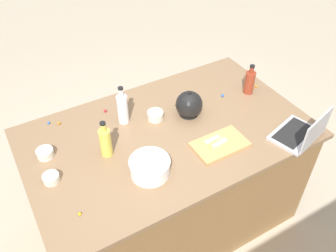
{
  "coord_description": "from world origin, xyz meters",
  "views": [
    {
      "loc": [
        0.84,
        1.45,
        2.42
      ],
      "look_at": [
        0.0,
        0.0,
        0.95
      ],
      "focal_mm": 38.1,
      "sensor_mm": 36.0,
      "label": 1
    }
  ],
  "objects_px": {
    "bottle_oil": "(106,142)",
    "ramekin_small": "(45,153)",
    "bottle_soy": "(250,82)",
    "mixing_bowl_large": "(150,167)",
    "butter_stick_left": "(212,141)",
    "laptop": "(302,133)",
    "ramekin_medium": "(51,178)",
    "ramekin_wide": "(155,115)",
    "bottle_vinegar": "(123,108)",
    "cutting_board": "(220,144)",
    "butter_stick_right": "(220,145)",
    "kettle": "(189,105)"
  },
  "relations": [
    {
      "from": "bottle_vinegar",
      "to": "butter_stick_right",
      "type": "relative_size",
      "value": 2.45
    },
    {
      "from": "ramekin_small",
      "to": "bottle_oil",
      "type": "bearing_deg",
      "value": 153.24
    },
    {
      "from": "bottle_soy",
      "to": "mixing_bowl_large",
      "type": "bearing_deg",
      "value": 18.6
    },
    {
      "from": "bottle_vinegar",
      "to": "cutting_board",
      "type": "height_order",
      "value": "bottle_vinegar"
    },
    {
      "from": "mixing_bowl_large",
      "to": "ramekin_small",
      "type": "relative_size",
      "value": 2.33
    },
    {
      "from": "bottle_vinegar",
      "to": "ramekin_wide",
      "type": "bearing_deg",
      "value": 157.77
    },
    {
      "from": "laptop",
      "to": "butter_stick_left",
      "type": "xyz_separation_m",
      "value": [
        0.51,
        -0.22,
        -0.01
      ]
    },
    {
      "from": "butter_stick_left",
      "to": "butter_stick_right",
      "type": "xyz_separation_m",
      "value": [
        -0.02,
        0.05,
        0.0
      ]
    },
    {
      "from": "butter_stick_left",
      "to": "laptop",
      "type": "bearing_deg",
      "value": 156.34
    },
    {
      "from": "ramekin_wide",
      "to": "butter_stick_left",
      "type": "bearing_deg",
      "value": 113.54
    },
    {
      "from": "bottle_oil",
      "to": "ramekin_small",
      "type": "distance_m",
      "value": 0.37
    },
    {
      "from": "bottle_oil",
      "to": "ramekin_medium",
      "type": "relative_size",
      "value": 2.66
    },
    {
      "from": "bottle_soy",
      "to": "butter_stick_left",
      "type": "bearing_deg",
      "value": 30.52
    },
    {
      "from": "bottle_vinegar",
      "to": "cutting_board",
      "type": "xyz_separation_m",
      "value": [
        -0.41,
        0.5,
        -0.1
      ]
    },
    {
      "from": "kettle",
      "to": "butter_stick_left",
      "type": "height_order",
      "value": "kettle"
    },
    {
      "from": "butter_stick_left",
      "to": "ramekin_wide",
      "type": "bearing_deg",
      "value": -66.46
    },
    {
      "from": "ramekin_wide",
      "to": "bottle_vinegar",
      "type": "bearing_deg",
      "value": -22.23
    },
    {
      "from": "cutting_board",
      "to": "ramekin_wide",
      "type": "relative_size",
      "value": 3.1
    },
    {
      "from": "bottle_vinegar",
      "to": "kettle",
      "type": "height_order",
      "value": "bottle_vinegar"
    },
    {
      "from": "laptop",
      "to": "butter_stick_right",
      "type": "xyz_separation_m",
      "value": [
        0.49,
        -0.18,
        -0.01
      ]
    },
    {
      "from": "cutting_board",
      "to": "ramekin_wide",
      "type": "distance_m",
      "value": 0.47
    },
    {
      "from": "kettle",
      "to": "ramekin_wide",
      "type": "xyz_separation_m",
      "value": [
        0.22,
        -0.07,
        -0.05
      ]
    },
    {
      "from": "butter_stick_left",
      "to": "butter_stick_right",
      "type": "distance_m",
      "value": 0.05
    },
    {
      "from": "butter_stick_left",
      "to": "ramekin_small",
      "type": "height_order",
      "value": "butter_stick_left"
    },
    {
      "from": "mixing_bowl_large",
      "to": "bottle_vinegar",
      "type": "relative_size",
      "value": 0.86
    },
    {
      "from": "bottle_vinegar",
      "to": "ramekin_small",
      "type": "height_order",
      "value": "bottle_vinegar"
    },
    {
      "from": "ramekin_wide",
      "to": "ramekin_small",
      "type": "bearing_deg",
      "value": -1.62
    },
    {
      "from": "bottle_soy",
      "to": "butter_stick_left",
      "type": "distance_m",
      "value": 0.64
    },
    {
      "from": "laptop",
      "to": "ramekin_medium",
      "type": "distance_m",
      "value": 1.5
    },
    {
      "from": "bottle_soy",
      "to": "cutting_board",
      "type": "bearing_deg",
      "value": 34.42
    },
    {
      "from": "mixing_bowl_large",
      "to": "ramekin_small",
      "type": "xyz_separation_m",
      "value": [
        0.47,
        -0.42,
        -0.03
      ]
    },
    {
      "from": "mixing_bowl_large",
      "to": "bottle_soy",
      "type": "relative_size",
      "value": 1.03
    },
    {
      "from": "bottle_oil",
      "to": "cutting_board",
      "type": "height_order",
      "value": "bottle_oil"
    },
    {
      "from": "laptop",
      "to": "butter_stick_right",
      "type": "height_order",
      "value": "laptop"
    },
    {
      "from": "laptop",
      "to": "butter_stick_left",
      "type": "bearing_deg",
      "value": -23.66
    },
    {
      "from": "bottle_vinegar",
      "to": "butter_stick_right",
      "type": "bearing_deg",
      "value": 126.72
    },
    {
      "from": "bottle_soy",
      "to": "ramekin_small",
      "type": "xyz_separation_m",
      "value": [
        1.45,
        -0.1,
        -0.07
      ]
    },
    {
      "from": "cutting_board",
      "to": "butter_stick_right",
      "type": "height_order",
      "value": "butter_stick_right"
    },
    {
      "from": "bottle_vinegar",
      "to": "ramekin_medium",
      "type": "xyz_separation_m",
      "value": [
        0.56,
        0.26,
        -0.09
      ]
    },
    {
      "from": "ramekin_wide",
      "to": "cutting_board",
      "type": "bearing_deg",
      "value": 117.31
    },
    {
      "from": "butter_stick_right",
      "to": "cutting_board",
      "type": "bearing_deg",
      "value": -132.49
    },
    {
      "from": "ramekin_medium",
      "to": "kettle",
      "type": "bearing_deg",
      "value": -173.25
    },
    {
      "from": "ramekin_small",
      "to": "cutting_board",
      "type": "bearing_deg",
      "value": 154.91
    },
    {
      "from": "bottle_vinegar",
      "to": "ramekin_medium",
      "type": "bearing_deg",
      "value": 25.29
    },
    {
      "from": "cutting_board",
      "to": "kettle",
      "type": "bearing_deg",
      "value": -89.7
    },
    {
      "from": "bottle_vinegar",
      "to": "cutting_board",
      "type": "distance_m",
      "value": 0.65
    },
    {
      "from": "mixing_bowl_large",
      "to": "bottle_vinegar",
      "type": "height_order",
      "value": "bottle_vinegar"
    },
    {
      "from": "butter_stick_right",
      "to": "ramekin_small",
      "type": "xyz_separation_m",
      "value": [
        0.92,
        -0.46,
        -0.01
      ]
    },
    {
      "from": "ramekin_medium",
      "to": "ramekin_wide",
      "type": "height_order",
      "value": "ramekin_wide"
    },
    {
      "from": "bottle_vinegar",
      "to": "butter_stick_left",
      "type": "xyz_separation_m",
      "value": [
        -0.37,
        0.48,
        -0.07
      ]
    }
  ]
}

